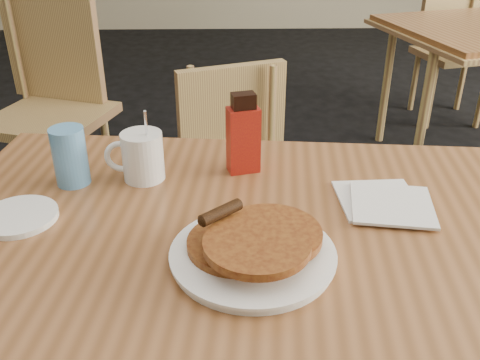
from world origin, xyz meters
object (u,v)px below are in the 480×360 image
object	(u,v)px
chair_main_far	(233,171)
syrup_bottle	(243,136)
main_table	(238,246)
blue_tumbler	(70,156)
chair_neighbor_far	(451,36)
chair_wall_extra	(51,85)
coffee_mug	(141,155)
pancake_plate	(253,248)

from	to	relation	value
chair_main_far	syrup_bottle	world-z (taller)	syrup_bottle
main_table	syrup_bottle	world-z (taller)	syrup_bottle
main_table	blue_tumbler	distance (m)	0.42
chair_main_far	chair_neighbor_far	size ratio (longest dim) A/B	0.95
main_table	chair_wall_extra	world-z (taller)	chair_wall_extra
main_table	blue_tumbler	size ratio (longest dim) A/B	10.44
chair_wall_extra	blue_tumbler	bearing A→B (deg)	-52.02
chair_main_far	syrup_bottle	xyz separation A→B (m)	(0.02, -0.50, 0.35)
coffee_mug	chair_neighbor_far	bearing A→B (deg)	75.57
main_table	coffee_mug	bearing A→B (deg)	135.31
blue_tumbler	coffee_mug	bearing A→B (deg)	6.55
blue_tumbler	syrup_bottle	bearing A→B (deg)	7.70
chair_main_far	chair_neighbor_far	world-z (taller)	chair_neighbor_far
pancake_plate	coffee_mug	size ratio (longest dim) A/B	1.70
pancake_plate	coffee_mug	distance (m)	0.38
chair_wall_extra	coffee_mug	xyz separation A→B (m)	(0.56, -1.14, 0.22)
blue_tumbler	pancake_plate	bearing A→B (deg)	-37.11
pancake_plate	coffee_mug	world-z (taller)	coffee_mug
main_table	syrup_bottle	xyz separation A→B (m)	(0.02, 0.24, 0.13)
coffee_mug	syrup_bottle	distance (m)	0.23
chair_wall_extra	pancake_plate	xyz separation A→B (m)	(0.79, -1.45, 0.19)
blue_tumbler	main_table	bearing A→B (deg)	-27.79
pancake_plate	chair_main_far	bearing A→B (deg)	91.93
chair_main_far	chair_wall_extra	xyz separation A→B (m)	(-0.76, 0.61, 0.10)
chair_neighbor_far	coffee_mug	size ratio (longest dim) A/B	5.11
chair_wall_extra	pancake_plate	distance (m)	1.66
chair_main_far	chair_neighbor_far	bearing A→B (deg)	31.38
chair_neighbor_far	chair_wall_extra	distance (m)	2.43
chair_neighbor_far	blue_tumbler	size ratio (longest dim) A/B	6.77
syrup_bottle	chair_neighbor_far	bearing A→B (deg)	44.78
chair_wall_extra	syrup_bottle	world-z (taller)	chair_wall_extra
syrup_bottle	pancake_plate	bearing A→B (deg)	-102.51
pancake_plate	blue_tumbler	size ratio (longest dim) A/B	2.25
main_table	chair_main_far	world-z (taller)	chair_main_far
pancake_plate	syrup_bottle	bearing A→B (deg)	91.36
chair_main_far	chair_wall_extra	bearing A→B (deg)	121.10
coffee_mug	blue_tumbler	distance (m)	0.15
pancake_plate	chair_neighbor_far	bearing A→B (deg)	62.25
chair_main_far	pancake_plate	xyz separation A→B (m)	(0.03, -0.84, 0.29)
chair_neighbor_far	coffee_mug	xyz separation A→B (m)	(-1.59, -2.27, 0.29)
main_table	chair_wall_extra	bearing A→B (deg)	119.60
chair_neighbor_far	chair_wall_extra	world-z (taller)	chair_wall_extra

